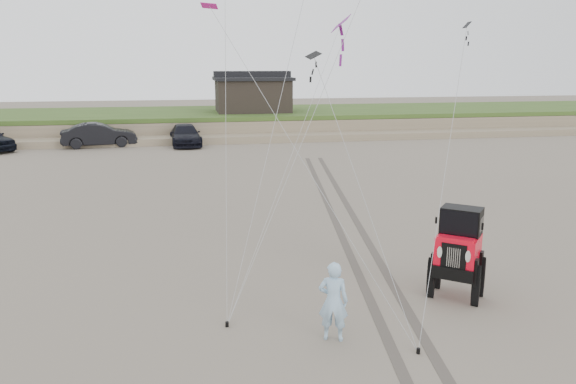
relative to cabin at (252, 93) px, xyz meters
The scene contains 10 objects.
ground 37.20m from the cabin, 93.09° to the right, with size 160.00×160.00×0.00m, color #6B6054.
dune_ridge 3.18m from the cabin, 165.96° to the left, with size 160.00×14.25×1.73m.
cabin is the anchor object (origin of this frame).
truck_b 13.68m from the cabin, 149.81° to the right, with size 1.77×5.07×1.67m, color black.
truck_c 9.45m from the cabin, 128.67° to the right, with size 2.03×5.00×1.45m, color black.
jeep 35.45m from the cabin, 88.53° to the right, with size 2.14×4.97×1.85m, color red, non-canonical shape.
man 37.12m from the cabin, 94.19° to the right, with size 0.64×0.42×1.76m, color #92BBE2.
stake_main 36.43m from the cabin, 97.76° to the right, with size 0.08×0.08×0.12m, color black.
stake_aux 38.01m from the cabin, 91.72° to the right, with size 0.08×0.08×0.12m, color black.
tire_tracks 29.18m from the cabin, 90.00° to the right, with size 5.22×29.74×0.01m.
Camera 1 is at (-3.63, -10.64, 5.82)m, focal length 35.00 mm.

